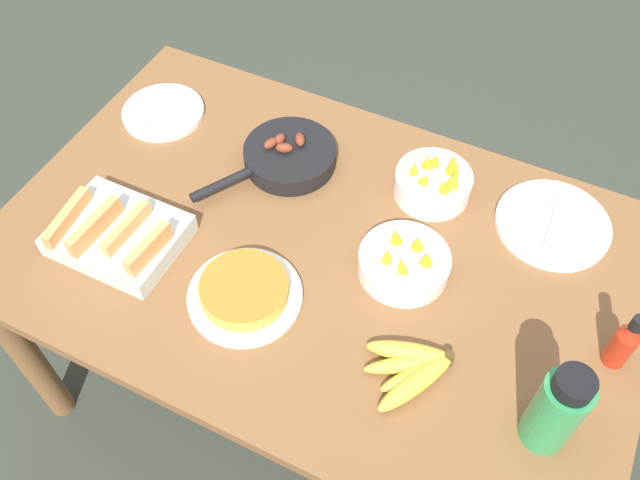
% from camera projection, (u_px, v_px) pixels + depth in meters
% --- Properties ---
extents(ground_plane, '(14.00, 14.00, 0.00)m').
position_uv_depth(ground_plane, '(320.00, 384.00, 2.10)').
color(ground_plane, '#383D33').
extents(dining_table, '(1.46, 0.93, 0.71)m').
position_uv_depth(dining_table, '(320.00, 272.00, 1.61)').
color(dining_table, brown).
rests_on(dining_table, ground_plane).
extents(banana_bunch, '(0.19, 0.19, 0.04)m').
position_uv_depth(banana_bunch, '(413.00, 368.00, 1.33)').
color(banana_bunch, gold).
rests_on(banana_bunch, dining_table).
extents(melon_tray, '(0.28, 0.22, 0.10)m').
position_uv_depth(melon_tray, '(117.00, 234.00, 1.52)').
color(melon_tray, silver).
rests_on(melon_tray, dining_table).
extents(skillet, '(0.26, 0.35, 0.08)m').
position_uv_depth(skillet, '(288.00, 156.00, 1.67)').
color(skillet, black).
rests_on(skillet, dining_table).
extents(frittata_plate_center, '(0.25, 0.25, 0.05)m').
position_uv_depth(frittata_plate_center, '(244.00, 292.00, 1.43)').
color(frittata_plate_center, white).
rests_on(frittata_plate_center, dining_table).
extents(empty_plate_near_front, '(0.26, 0.26, 0.02)m').
position_uv_depth(empty_plate_near_front, '(553.00, 224.00, 1.57)').
color(empty_plate_near_front, white).
rests_on(empty_plate_near_front, dining_table).
extents(empty_plate_far_left, '(0.22, 0.22, 0.02)m').
position_uv_depth(empty_plate_far_left, '(163.00, 112.00, 1.80)').
color(empty_plate_far_left, white).
rests_on(empty_plate_far_left, dining_table).
extents(fruit_bowl_mango, '(0.20, 0.20, 0.10)m').
position_uv_depth(fruit_bowl_mango, '(404.00, 262.00, 1.48)').
color(fruit_bowl_mango, white).
rests_on(fruit_bowl_mango, dining_table).
extents(fruit_bowl_citrus, '(0.18, 0.18, 0.12)m').
position_uv_depth(fruit_bowl_citrus, '(434.00, 182.00, 1.61)').
color(fruit_bowl_citrus, white).
rests_on(fruit_bowl_citrus, dining_table).
extents(water_bottle, '(0.09, 0.09, 0.23)m').
position_uv_depth(water_bottle, '(557.00, 410.00, 1.19)').
color(water_bottle, '#2D9351').
rests_on(water_bottle, dining_table).
extents(hot_sauce_bottle, '(0.05, 0.05, 0.16)m').
position_uv_depth(hot_sauce_bottle, '(624.00, 343.00, 1.31)').
color(hot_sauce_bottle, '#B72814').
rests_on(hot_sauce_bottle, dining_table).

